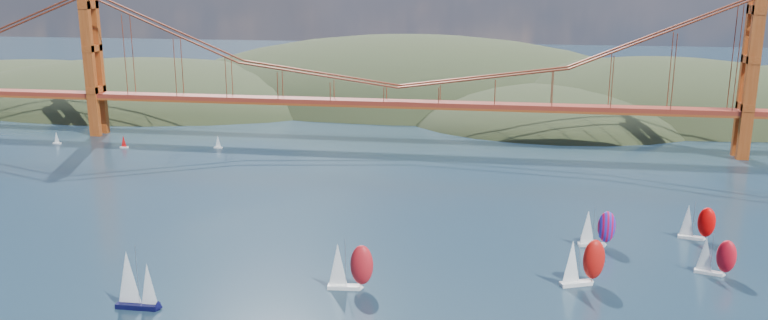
{
  "coord_description": "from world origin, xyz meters",
  "views": [
    {
      "loc": [
        38.27,
        -89.28,
        62.47
      ],
      "look_at": [
        9.17,
        90.0,
        16.91
      ],
      "focal_mm": 35.0,
      "sensor_mm": 36.0,
      "label": 1
    }
  ],
  "objects": [
    {
      "name": "distant_boat_3",
      "position": [
        -64.52,
        164.45,
        2.41
      ],
      "size": [
        3.0,
        2.0,
        4.7
      ],
      "color": "silver",
      "rests_on": "ground"
    },
    {
      "name": "racer_1",
      "position": [
        55.41,
        58.56,
        5.17
      ],
      "size": [
        9.78,
        6.64,
        10.94
      ],
      "rotation": [
        0.0,
        0.0,
        0.39
      ],
      "color": "silver",
      "rests_on": "ground"
    },
    {
      "name": "racer_3",
      "position": [
        85.08,
        90.91,
        4.44
      ],
      "size": [
        8.37,
        4.49,
        9.39
      ],
      "rotation": [
        0.0,
        0.0,
        -0.21
      ],
      "color": "silver",
      "rests_on": "ground"
    },
    {
      "name": "racer_2",
      "position": [
        83.74,
        68.6,
        4.34
      ],
      "size": [
        8.2,
        4.96,
        9.18
      ],
      "rotation": [
        0.0,
        0.0,
        -0.3
      ],
      "color": "white",
      "rests_on": "ground"
    },
    {
      "name": "distant_boat_1",
      "position": [
        -127.0,
        161.51,
        2.41
      ],
      "size": [
        3.0,
        2.0,
        4.7
      ],
      "color": "silver",
      "rests_on": "ground"
    },
    {
      "name": "distant_boat_2",
      "position": [
        -98.77,
        159.19,
        2.41
      ],
      "size": [
        3.0,
        2.0,
        4.7
      ],
      "color": "silver",
      "rests_on": "ground"
    },
    {
      "name": "sloop_navy",
      "position": [
        -29.83,
        33.59,
        5.67
      ],
      "size": [
        8.27,
        4.69,
        12.85
      ],
      "rotation": [
        0.0,
        0.0,
        0.02
      ],
      "color": "black",
      "rests_on": "ground"
    },
    {
      "name": "racer_rwb",
      "position": [
        60.86,
        82.25,
        4.62
      ],
      "size": [
        8.65,
        3.99,
        9.78
      ],
      "rotation": [
        0.0,
        0.0,
        0.12
      ],
      "color": "silver",
      "rests_on": "ground"
    },
    {
      "name": "bridge",
      "position": [
        -1.75,
        180.0,
        32.23
      ],
      "size": [
        552.0,
        12.0,
        55.0
      ],
      "color": "maroon",
      "rests_on": "ground"
    },
    {
      "name": "headlands",
      "position": [
        44.95,
        278.29,
        -12.46
      ],
      "size": [
        725.0,
        225.0,
        96.0
      ],
      "color": "black",
      "rests_on": "ground"
    },
    {
      "name": "racer_0",
      "position": [
        8.72,
        48.9,
        5.09
      ],
      "size": [
        9.49,
        4.15,
        10.77
      ],
      "rotation": [
        0.0,
        0.0,
        0.09
      ],
      "color": "silver",
      "rests_on": "ground"
    }
  ]
}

